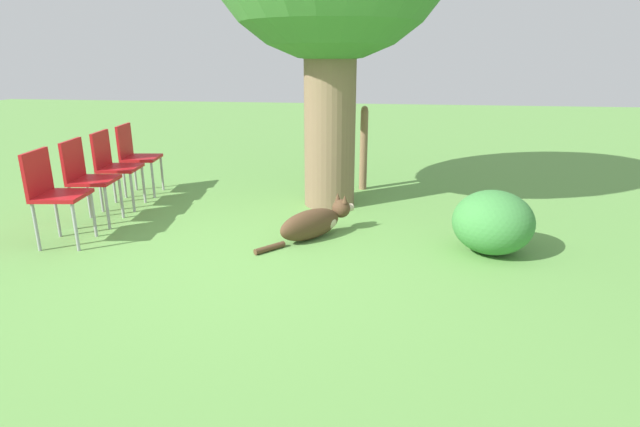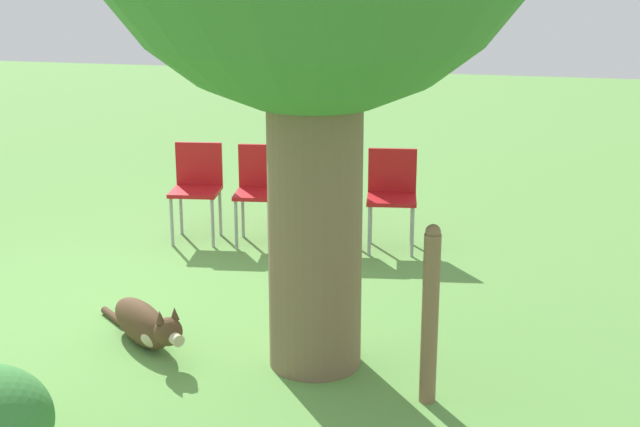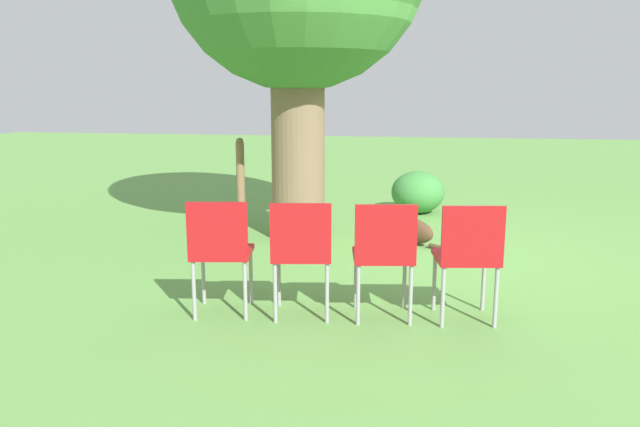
{
  "view_description": "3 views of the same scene",
  "coord_description": "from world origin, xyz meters",
  "px_view_note": "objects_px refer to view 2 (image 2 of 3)",
  "views": [
    {
      "loc": [
        1.12,
        -4.45,
        1.71
      ],
      "look_at": [
        0.45,
        0.11,
        0.26
      ],
      "focal_mm": 28.0,
      "sensor_mm": 36.0,
      "label": 1
    },
    {
      "loc": [
        5.58,
        2.61,
        2.56
      ],
      "look_at": [
        0.24,
        1.34,
        0.98
      ],
      "focal_mm": 50.0,
      "sensor_mm": 36.0,
      "label": 2
    },
    {
      "loc": [
        -6.47,
        -0.0,
        1.72
      ],
      "look_at": [
        -0.83,
        0.9,
        0.54
      ],
      "focal_mm": 35.0,
      "sensor_mm": 36.0,
      "label": 3
    }
  ],
  "objects_px": {
    "red_chair_1": "(261,185)",
    "red_chair_3": "(392,191)",
    "red_chair_2": "(325,188)",
    "dog": "(146,325)",
    "fence_post": "(430,314)",
    "red_chair_0": "(197,183)"
  },
  "relations": [
    {
      "from": "dog",
      "to": "fence_post",
      "type": "xyz_separation_m",
      "value": [
        0.34,
        1.96,
        0.4
      ]
    },
    {
      "from": "dog",
      "to": "red_chair_0",
      "type": "bearing_deg",
      "value": 143.0
    },
    {
      "from": "dog",
      "to": "red_chair_1",
      "type": "bearing_deg",
      "value": 128.77
    },
    {
      "from": "fence_post",
      "to": "red_chair_2",
      "type": "relative_size",
      "value": 1.23
    },
    {
      "from": "dog",
      "to": "red_chair_1",
      "type": "xyz_separation_m",
      "value": [
        -2.44,
        0.07,
        0.38
      ]
    },
    {
      "from": "dog",
      "to": "red_chair_3",
      "type": "xyz_separation_m",
      "value": [
        -2.54,
        1.29,
        0.38
      ]
    },
    {
      "from": "fence_post",
      "to": "red_chair_2",
      "type": "distance_m",
      "value": 3.11
    },
    {
      "from": "dog",
      "to": "red_chair_1",
      "type": "relative_size",
      "value": 1.08
    },
    {
      "from": "dog",
      "to": "red_chair_0",
      "type": "relative_size",
      "value": 1.08
    },
    {
      "from": "red_chair_2",
      "to": "red_chair_0",
      "type": "bearing_deg",
      "value": -93.96
    },
    {
      "from": "red_chair_0",
      "to": "red_chair_1",
      "type": "relative_size",
      "value": 1.0
    },
    {
      "from": "red_chair_2",
      "to": "red_chair_3",
      "type": "xyz_separation_m",
      "value": [
        -0.05,
        0.61,
        0.0
      ]
    },
    {
      "from": "dog",
      "to": "red_chair_3",
      "type": "height_order",
      "value": "red_chair_3"
    },
    {
      "from": "red_chair_1",
      "to": "red_chair_2",
      "type": "distance_m",
      "value": 0.61
    },
    {
      "from": "dog",
      "to": "red_chair_3",
      "type": "bearing_deg",
      "value": 103.68
    },
    {
      "from": "red_chair_3",
      "to": "red_chair_2",
      "type": "bearing_deg",
      "value": -93.96
    },
    {
      "from": "red_chair_0",
      "to": "red_chair_1",
      "type": "bearing_deg",
      "value": 86.04
    },
    {
      "from": "red_chair_3",
      "to": "fence_post",
      "type": "bearing_deg",
      "value": 4.79
    },
    {
      "from": "dog",
      "to": "red_chair_2",
      "type": "bearing_deg",
      "value": 115.26
    },
    {
      "from": "dog",
      "to": "red_chair_2",
      "type": "relative_size",
      "value": 1.08
    },
    {
      "from": "red_chair_3",
      "to": "dog",
      "type": "bearing_deg",
      "value": -35.3
    },
    {
      "from": "red_chair_1",
      "to": "red_chair_3",
      "type": "bearing_deg",
      "value": 86.04
    }
  ]
}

